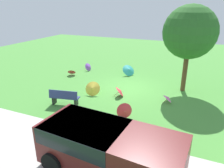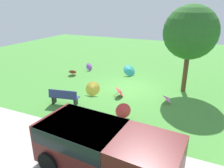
# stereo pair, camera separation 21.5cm
# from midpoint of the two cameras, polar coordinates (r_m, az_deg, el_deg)

# --- Properties ---
(ground) EXTENTS (40.00, 40.00, 0.00)m
(ground) POSITION_cam_midpoint_polar(r_m,az_deg,el_deg) (13.88, 5.63, -1.22)
(ground) COLOR #478C38
(road_strip) EXTENTS (40.00, 3.86, 0.01)m
(road_strip) POSITION_cam_midpoint_polar(r_m,az_deg,el_deg) (8.19, -12.28, -18.96)
(road_strip) COLOR #B2AFA8
(road_strip) RESTS_ON ground
(van_dark) EXTENTS (4.72, 2.40, 1.53)m
(van_dark) POSITION_cam_midpoint_polar(r_m,az_deg,el_deg) (7.08, -1.83, -16.30)
(van_dark) COLOR #591919
(van_dark) RESTS_ON ground
(park_bench) EXTENTS (1.66, 0.78, 0.90)m
(park_bench) POSITION_cam_midpoint_polar(r_m,az_deg,el_deg) (11.72, -12.31, -3.45)
(park_bench) COLOR navy
(park_bench) RESTS_ON ground
(shade_tree) EXTENTS (3.13, 3.13, 5.21)m
(shade_tree) POSITION_cam_midpoint_polar(r_m,az_deg,el_deg) (13.35, 20.79, 12.82)
(shade_tree) COLOR brown
(shade_tree) RESTS_ON ground
(parasol_red_0) EXTENTS (0.76, 0.69, 0.76)m
(parasol_red_0) POSITION_cam_midpoint_polar(r_m,az_deg,el_deg) (10.20, 3.71, -7.30)
(parasol_red_0) COLOR tan
(parasol_red_0) RESTS_ON ground
(parasol_pink_0) EXTENTS (0.75, 0.77, 0.55)m
(parasol_pink_0) POSITION_cam_midpoint_polar(r_m,az_deg,el_deg) (12.10, 15.29, -3.75)
(parasol_pink_0) COLOR tan
(parasol_pink_0) RESTS_ON ground
(parasol_teal_0) EXTENTS (1.20, 1.23, 0.83)m
(parasol_teal_0) POSITION_cam_midpoint_polar(r_m,az_deg,el_deg) (16.32, 5.13, 3.77)
(parasol_teal_0) COLOR tan
(parasol_teal_0) RESTS_ON ground
(parasol_red_1) EXTENTS (0.77, 0.85, 0.63)m
(parasol_red_1) POSITION_cam_midpoint_polar(r_m,az_deg,el_deg) (12.59, 2.71, -1.91)
(parasol_red_1) COLOR tan
(parasol_red_1) RESTS_ON ground
(parasol_purple_0) EXTENTS (0.68, 0.71, 0.64)m
(parasol_purple_0) POSITION_cam_midpoint_polar(r_m,az_deg,el_deg) (17.59, -5.66, 4.65)
(parasol_purple_0) COLOR tan
(parasol_purple_0) RESTS_ON ground
(parasol_red_2) EXTENTS (0.73, 0.68, 0.53)m
(parasol_red_2) POSITION_cam_midpoint_polar(r_m,az_deg,el_deg) (16.64, -10.18, 3.35)
(parasol_red_2) COLOR tan
(parasol_red_2) RESTS_ON ground
(parasol_yellow_1) EXTENTS (1.01, 0.91, 0.83)m
(parasol_yellow_1) POSITION_cam_midpoint_polar(r_m,az_deg,el_deg) (12.79, -4.82, -1.16)
(parasol_yellow_1) COLOR tan
(parasol_yellow_1) RESTS_ON ground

